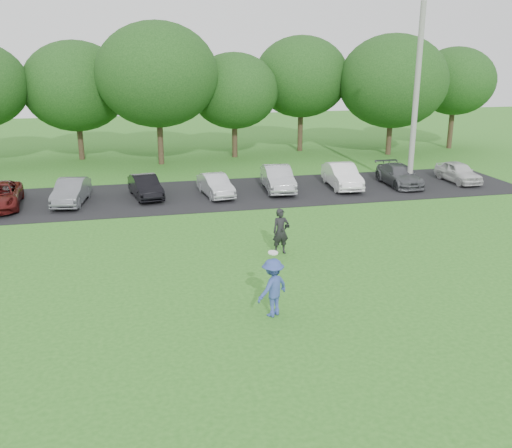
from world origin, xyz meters
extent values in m
plane|color=#2C6C1E|center=(0.00, 0.00, 0.00)|extent=(100.00, 100.00, 0.00)
cube|color=black|center=(0.00, 13.00, 0.01)|extent=(32.00, 6.50, 0.03)
cylinder|color=gray|center=(10.21, 12.16, 4.59)|extent=(0.28, 0.28, 9.18)
imported|color=#354996|center=(-0.51, -0.73, 0.81)|extent=(1.21, 1.08, 1.63)
cylinder|color=white|center=(-0.49, -0.66, 1.78)|extent=(0.27, 0.27, 0.07)
imported|color=black|center=(1.00, 3.98, 0.82)|extent=(0.62, 0.43, 1.63)
cube|color=black|center=(1.18, 3.80, 1.06)|extent=(0.15, 0.11, 0.10)
imported|color=slate|center=(-6.75, 12.67, 0.60)|extent=(1.72, 3.62, 1.15)
imported|color=black|center=(-3.32, 13.04, 0.57)|extent=(1.69, 3.44, 1.08)
imported|color=#BABCC2|center=(0.05, 12.63, 0.56)|extent=(1.55, 3.33, 1.06)
imported|color=#AFB1B6|center=(3.32, 13.02, 0.65)|extent=(1.64, 3.87, 1.24)
imported|color=white|center=(6.74, 12.90, 0.65)|extent=(1.61, 3.85, 1.24)
imported|color=#515358|center=(9.90, 12.74, 0.57)|extent=(1.60, 3.75, 1.08)
imported|color=silver|center=(13.37, 12.71, 0.58)|extent=(1.35, 3.23, 1.10)
cylinder|color=#38281C|center=(-7.00, 24.40, 1.10)|extent=(0.36, 0.36, 2.20)
ellipsoid|color=#214C19|center=(-7.00, 24.40, 4.71)|extent=(6.68, 6.68, 5.68)
cylinder|color=#38281C|center=(-2.00, 21.60, 1.35)|extent=(0.36, 0.36, 2.70)
ellipsoid|color=#214C19|center=(-2.00, 21.60, 5.48)|extent=(7.42, 7.42, 6.31)
cylinder|color=#38281C|center=(3.00, 23.00, 1.10)|extent=(0.36, 0.36, 2.20)
ellipsoid|color=#214C19|center=(3.00, 23.00, 4.36)|extent=(5.76, 5.76, 4.90)
cylinder|color=#38281C|center=(8.00, 24.40, 1.35)|extent=(0.36, 0.36, 2.70)
ellipsoid|color=#214C19|center=(8.00, 24.40, 5.14)|extent=(6.50, 6.50, 5.53)
cylinder|color=#38281C|center=(13.50, 21.60, 1.10)|extent=(0.36, 0.36, 2.20)
ellipsoid|color=#214C19|center=(13.50, 21.60, 4.92)|extent=(7.24, 7.24, 6.15)
cylinder|color=#38281C|center=(19.00, 23.00, 1.35)|extent=(0.36, 0.36, 2.70)
ellipsoid|color=#214C19|center=(19.00, 23.00, 4.79)|extent=(5.58, 5.58, 4.74)
camera|label=1|loc=(-4.10, -14.43, 6.95)|focal=40.00mm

